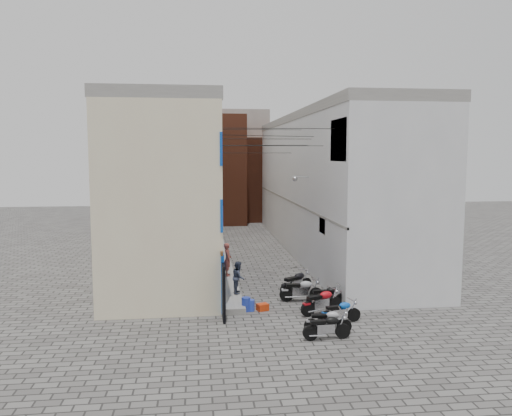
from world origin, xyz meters
name	(u,v)px	position (x,y,z in m)	size (l,w,h in m)	color
ground	(285,313)	(0.00, 0.00, 0.00)	(90.00, 90.00, 0.00)	#4E4C4A
plinth	(220,251)	(-2.05, 13.00, 0.12)	(0.90, 26.00, 0.25)	gray
building_left	(173,184)	(-4.98, 12.95, 4.50)	(5.10, 27.00, 9.00)	beige
building_right	(325,183)	(5.00, 13.00, 4.51)	(5.94, 26.00, 9.00)	silver
building_far_brick_left	(212,170)	(-2.00, 28.00, 5.00)	(6.00, 6.00, 10.00)	brown
building_far_brick_right	(262,179)	(3.00, 30.00, 4.00)	(5.00, 6.00, 8.00)	brown
building_far_concrete	(229,163)	(0.00, 34.00, 5.50)	(8.00, 5.00, 11.00)	gray
far_shopfront	(236,213)	(0.00, 25.20, 1.20)	(2.00, 0.30, 2.40)	black
overhead_wires	(261,141)	(0.00, 7.64, 7.12)	(5.80, 13.02, 1.32)	black
motorcycle_a	(327,326)	(0.91, -3.00, 0.49)	(0.54, 1.70, 0.98)	black
motorcycle_b	(328,320)	(1.10, -2.43, 0.50)	(0.54, 1.71, 0.99)	#A0A0A4
motorcycle_c	(340,311)	(1.87, -1.40, 0.49)	(0.53, 1.68, 0.97)	#0C4DB6
motorcycle_d	(322,300)	(1.43, -0.25, 0.56)	(0.61, 1.93, 1.12)	#B50C16
motorcycle_e	(328,295)	(1.90, 0.60, 0.53)	(0.57, 1.82, 1.05)	black
motorcycle_f	(301,289)	(0.99, 1.57, 0.55)	(0.60, 1.91, 1.11)	#A3A4A7
motorcycle_g	(296,281)	(1.00, 2.76, 0.58)	(0.63, 2.01, 1.16)	black
person_a	(227,259)	(-1.99, 5.62, 1.09)	(0.61, 0.40, 1.68)	#9B4338
person_b	(239,277)	(-1.70, 2.33, 0.96)	(0.69, 0.54, 1.42)	#32394C
water_jug_near	(251,305)	(-1.34, 0.50, 0.23)	(0.29, 0.29, 0.46)	blue
water_jug_far	(246,304)	(-1.55, 0.50, 0.28)	(0.36, 0.36, 0.57)	#2238AE
red_crate	(263,307)	(-0.87, 0.50, 0.14)	(0.45, 0.33, 0.28)	red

